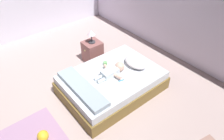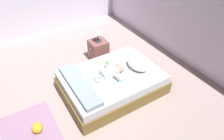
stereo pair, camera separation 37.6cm
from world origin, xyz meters
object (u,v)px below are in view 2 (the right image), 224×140
(pillow, at_px, (138,64))
(lamp, at_px, (98,32))
(nightstand, at_px, (98,50))
(baby, at_px, (113,71))
(bed, at_px, (112,83))
(toy_block, at_px, (107,63))
(toy_ball, at_px, (37,128))
(toothbrush, at_px, (121,81))

(pillow, xyz_separation_m, lamp, (-1.16, -0.25, 0.22))
(lamp, bearing_deg, nightstand, -90.00)
(baby, distance_m, nightstand, 1.14)
(bed, xyz_separation_m, toy_block, (-0.31, 0.08, 0.25))
(nightstand, bearing_deg, toy_ball, -55.23)
(toy_block, bearing_deg, baby, -10.19)
(pillow, height_order, toy_block, pillow)
(pillow, distance_m, lamp, 1.21)
(pillow, height_order, toy_ball, pillow)
(bed, height_order, nightstand, nightstand)
(pillow, xyz_separation_m, toy_block, (-0.39, -0.46, -0.05))
(nightstand, bearing_deg, bed, -15.05)
(nightstand, xyz_separation_m, lamp, (0.00, 0.00, 0.47))
(lamp, bearing_deg, baby, -13.87)
(toothbrush, height_order, toy_block, toy_block)
(toothbrush, height_order, lamp, lamp)
(bed, xyz_separation_m, nightstand, (-1.08, 0.29, 0.04))
(baby, height_order, toy_block, baby)
(baby, height_order, toy_ball, baby)
(bed, relative_size, baby, 2.91)
(bed, bearing_deg, pillow, 81.40)
(pillow, height_order, lamp, lamp)
(pillow, xyz_separation_m, toothbrush, (0.17, -0.52, -0.07))
(toy_ball, bearing_deg, baby, 96.77)
(toy_ball, bearing_deg, bed, 96.98)
(baby, bearing_deg, pillow, 81.35)
(baby, height_order, lamp, lamp)
(pillow, distance_m, nightstand, 1.21)
(toothbrush, relative_size, lamp, 0.41)
(bed, distance_m, baby, 0.29)
(baby, bearing_deg, toy_ball, -83.23)
(lamp, bearing_deg, bed, -15.06)
(bed, height_order, lamp, lamp)
(bed, bearing_deg, toy_ball, -83.02)
(nightstand, height_order, lamp, lamp)
(bed, bearing_deg, toy_block, 165.67)
(toy_block, bearing_deg, toothbrush, -5.34)
(toy_block, bearing_deg, lamp, 164.65)
(toy_ball, bearing_deg, toothbrush, 87.61)
(bed, bearing_deg, baby, 82.64)
(bed, xyz_separation_m, lamp, (-1.08, 0.29, 0.52))
(baby, relative_size, toy_ball, 3.62)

